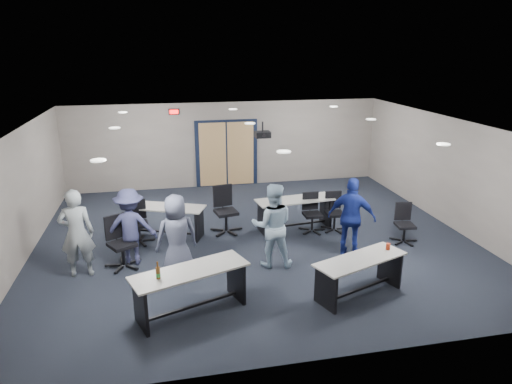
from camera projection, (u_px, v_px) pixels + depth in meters
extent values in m
plane|color=black|center=(254.00, 239.00, 10.84)|extent=(10.00, 10.00, 0.00)
cube|color=gray|center=(226.00, 145.00, 14.62)|extent=(10.00, 0.04, 2.70)
cube|color=gray|center=(320.00, 278.00, 6.23)|extent=(10.00, 0.04, 2.70)
cube|color=gray|center=(19.00, 199.00, 9.46)|extent=(0.04, 9.00, 2.70)
cube|color=gray|center=(450.00, 173.00, 11.40)|extent=(0.04, 9.00, 2.70)
cube|color=white|center=(254.00, 126.00, 10.01)|extent=(10.00, 9.00, 0.04)
cube|color=black|center=(227.00, 154.00, 14.68)|extent=(2.00, 0.06, 2.20)
cube|color=#AD7F4F|center=(213.00, 155.00, 14.58)|extent=(0.85, 0.04, 2.05)
cube|color=#AD7F4F|center=(240.00, 153.00, 14.75)|extent=(0.85, 0.04, 2.05)
cube|color=black|center=(174.00, 112.00, 13.93)|extent=(0.32, 0.05, 0.18)
cube|color=#FF0C0C|center=(174.00, 112.00, 13.90)|extent=(0.26, 0.02, 0.12)
cylinder|color=black|center=(263.00, 127.00, 10.57)|extent=(0.04, 0.04, 0.24)
cube|color=black|center=(263.00, 134.00, 10.63)|extent=(0.35, 0.30, 0.14)
cylinder|color=black|center=(264.00, 136.00, 10.49)|extent=(0.08, 0.03, 0.08)
cube|color=#ADABA3|center=(190.00, 271.00, 7.62)|extent=(2.09, 1.30, 0.03)
cube|color=black|center=(141.00, 307.00, 7.30)|extent=(0.26, 0.59, 0.77)
cube|color=black|center=(236.00, 279.00, 8.18)|extent=(0.26, 0.59, 0.77)
cube|color=black|center=(192.00, 306.00, 7.82)|extent=(1.67, 0.66, 0.04)
cube|color=#ADABA3|center=(361.00, 259.00, 8.19)|extent=(1.90, 1.20, 0.03)
cube|color=black|center=(326.00, 289.00, 7.89)|extent=(0.24, 0.53, 0.70)
cube|color=black|center=(390.00, 266.00, 8.72)|extent=(0.24, 0.53, 0.70)
cube|color=black|center=(358.00, 290.00, 8.38)|extent=(1.52, 0.62, 0.04)
cylinder|color=#BB3419|center=(388.00, 247.00, 8.53)|extent=(0.08, 0.08, 0.12)
cube|color=#ADABA3|center=(165.00, 207.00, 10.78)|extent=(1.94, 1.27, 0.03)
cube|color=black|center=(134.00, 220.00, 11.03)|extent=(0.26, 0.54, 0.72)
cube|color=black|center=(199.00, 224.00, 10.75)|extent=(0.26, 0.54, 0.72)
cube|color=black|center=(167.00, 232.00, 10.97)|extent=(1.54, 0.67, 0.04)
cube|color=#ADABA3|center=(295.00, 200.00, 11.21)|extent=(1.98, 0.86, 0.03)
cube|color=black|center=(262.00, 218.00, 11.07)|extent=(0.12, 0.59, 0.75)
cube|color=black|center=(326.00, 211.00, 11.58)|extent=(0.12, 0.59, 0.75)
cube|color=black|center=(294.00, 225.00, 11.41)|extent=(1.70, 0.25, 0.04)
imported|color=#97A1A5|center=(77.00, 233.00, 8.86)|extent=(0.68, 0.47, 1.80)
imported|color=#4E546B|center=(177.00, 236.00, 8.87)|extent=(0.91, 0.68, 1.68)
imported|color=#ABCAE2|center=(272.00, 225.00, 9.28)|extent=(0.97, 0.82, 1.77)
imported|color=navy|center=(352.00, 217.00, 9.77)|extent=(1.09, 0.89, 1.74)
imported|color=navy|center=(130.00, 227.00, 9.40)|extent=(1.09, 0.67, 1.63)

